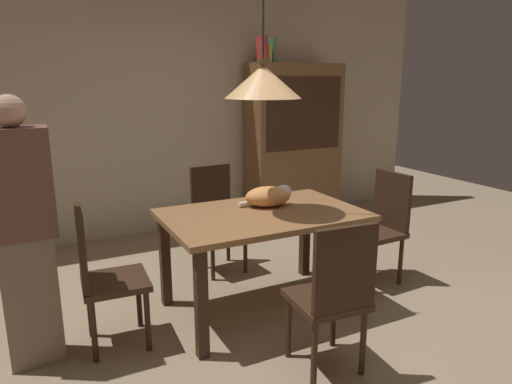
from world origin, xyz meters
TOP-DOWN VIEW (x-y plane):
  - ground at (0.00, 0.00)m, footprint 10.00×10.00m
  - back_wall at (0.00, 2.65)m, footprint 6.40×0.10m
  - dining_table at (-0.08, 0.46)m, footprint 1.40×0.90m
  - chair_near_front at (-0.09, -0.42)m, footprint 0.43×0.43m
  - chair_far_back at (-0.09, 1.34)m, footprint 0.43×0.43m
  - chair_left_side at (-1.21, 0.46)m, footprint 0.42×0.42m
  - chair_right_side at (1.05, 0.46)m, footprint 0.42×0.42m
  - cat_sleeping at (0.04, 0.58)m, footprint 0.40×0.30m
  - pendant_lamp at (-0.08, 0.46)m, footprint 0.52×0.52m
  - hutch_bookcase at (1.31, 2.32)m, footprint 1.12×0.45m
  - book_red_tall at (0.88, 2.32)m, footprint 0.04×0.22m
  - book_yellow_short at (0.93, 2.32)m, footprint 0.04×0.20m
  - book_green_slim at (0.98, 2.32)m, footprint 0.03×0.20m
  - person_standing at (-1.61, 0.49)m, footprint 0.36×0.22m

SIDE VIEW (x-z plane):
  - ground at x=0.00m, z-range 0.00..0.00m
  - chair_near_front at x=-0.09m, z-range 0.05..0.98m
  - chair_far_back at x=-0.09m, z-range 0.05..0.98m
  - chair_left_side at x=-1.21m, z-range 0.05..0.98m
  - chair_right_side at x=1.05m, z-range 0.05..0.98m
  - dining_table at x=-0.08m, z-range 0.27..1.02m
  - person_standing at x=-1.61m, z-range 0.00..1.60m
  - cat_sleeping at x=0.04m, z-range 0.75..0.90m
  - hutch_bookcase at x=1.31m, z-range -0.04..1.81m
  - back_wall at x=0.00m, z-range 0.00..2.90m
  - pendant_lamp at x=-0.08m, z-range 1.01..2.31m
  - book_yellow_short at x=0.93m, z-range 1.85..2.03m
  - book_green_slim at x=0.98m, z-range 1.85..2.11m
  - book_red_tall at x=0.88m, z-range 1.85..2.13m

